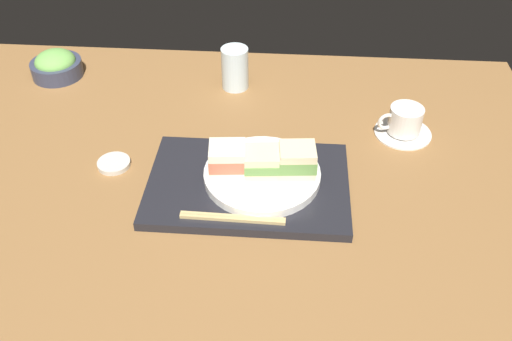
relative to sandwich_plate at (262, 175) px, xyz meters
The scene contains 11 objects.
ground_plane 9.98cm from the sandwich_plate, 154.66° to the left, with size 140.00×100.00×3.00cm, color brown.
serving_tray 3.39cm from the sandwich_plate, 158.63° to the right, with size 39.14×26.20×1.89cm, color black.
sandwich_plate is the anchor object (origin of this frame).
sandwich_near 7.68cm from the sandwich_plate, behind, with size 7.53×6.72×5.93cm.
sandwich_middle 3.29cm from the sandwich_plate, 153.43° to the left, with size 7.44×6.87×4.84cm.
sandwich_far 7.65cm from the sandwich_plate, ahead, with size 7.59×6.68×5.80cm.
salad_bowl 66.87cm from the sandwich_plate, 145.03° to the left, with size 12.70×12.70×6.77cm.
chopsticks_pair 12.57cm from the sandwich_plate, 111.34° to the right, with size 19.15×1.75×0.70cm.
coffee_cup 35.63cm from the sandwich_plate, 33.05° to the left, with size 12.52×12.52×6.70cm.
drinking_glass 37.55cm from the sandwich_plate, 103.94° to the left, with size 6.60×6.60×10.36cm, color silver.
small_sauce_dish 31.22cm from the sandwich_plate, behind, with size 6.75×6.75×1.06cm, color beige.
Camera 1 is at (12.98, -85.33, 73.15)cm, focal length 38.81 mm.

